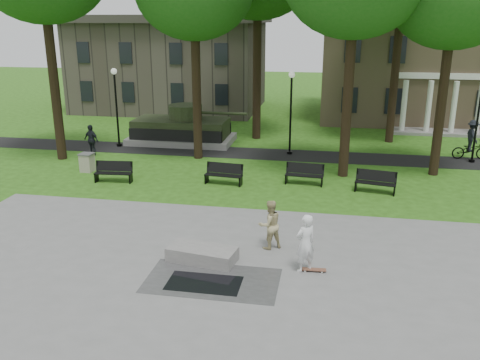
# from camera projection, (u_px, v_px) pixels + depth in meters

# --- Properties ---
(ground) EXTENTS (120.00, 120.00, 0.00)m
(ground) POSITION_uv_depth(u_px,v_px,m) (246.00, 240.00, 18.10)
(ground) COLOR #285012
(ground) RESTS_ON ground
(plaza) EXTENTS (22.00, 16.00, 0.02)m
(plaza) POSITION_uv_depth(u_px,v_px,m) (214.00, 317.00, 13.41)
(plaza) COLOR gray
(plaza) RESTS_ON ground
(footpath) EXTENTS (44.00, 2.60, 0.01)m
(footpath) POSITION_uv_depth(u_px,v_px,m) (280.00, 155.00, 29.35)
(footpath) COLOR black
(footpath) RESTS_ON ground
(building_right) EXTENTS (17.00, 12.00, 8.60)m
(building_right) POSITION_uv_depth(u_px,v_px,m) (428.00, 61.00, 39.47)
(building_right) COLOR #9E8460
(building_right) RESTS_ON ground
(building_left) EXTENTS (15.00, 10.00, 7.20)m
(building_left) POSITION_uv_depth(u_px,v_px,m) (171.00, 66.00, 43.71)
(building_left) COLOR #4C443D
(building_left) RESTS_ON ground
(lamp_left) EXTENTS (0.36, 0.36, 4.73)m
(lamp_left) POSITION_uv_depth(u_px,v_px,m) (116.00, 101.00, 30.47)
(lamp_left) COLOR black
(lamp_left) RESTS_ON ground
(lamp_mid) EXTENTS (0.36, 0.36, 4.73)m
(lamp_mid) POSITION_uv_depth(u_px,v_px,m) (291.00, 106.00, 28.70)
(lamp_mid) COLOR black
(lamp_mid) RESTS_ON ground
(lamp_right) EXTENTS (0.36, 0.36, 4.73)m
(lamp_right) POSITION_uv_depth(u_px,v_px,m) (479.00, 112.00, 27.01)
(lamp_right) COLOR black
(lamp_right) RESTS_ON ground
(tank_monument) EXTENTS (7.45, 3.40, 2.40)m
(tank_monument) POSITION_uv_depth(u_px,v_px,m) (182.00, 129.00, 32.06)
(tank_monument) COLOR gray
(tank_monument) RESTS_ON ground
(puddle) EXTENTS (2.20, 1.20, 0.00)m
(puddle) POSITION_uv_depth(u_px,v_px,m) (204.00, 283.00, 15.08)
(puddle) COLOR black
(puddle) RESTS_ON plaza
(concrete_block) EXTENTS (2.33, 1.35, 0.45)m
(concrete_block) POSITION_uv_depth(u_px,v_px,m) (202.00, 254.00, 16.44)
(concrete_block) COLOR gray
(concrete_block) RESTS_ON plaza
(skateboard) EXTENTS (0.79, 0.24, 0.07)m
(skateboard) POSITION_uv_depth(u_px,v_px,m) (313.00, 270.00, 15.78)
(skateboard) COLOR brown
(skateboard) RESTS_ON plaza
(skateboarder) EXTENTS (0.82, 0.78, 1.88)m
(skateboarder) POSITION_uv_depth(u_px,v_px,m) (305.00, 243.00, 15.53)
(skateboarder) COLOR white
(skateboarder) RESTS_ON plaza
(friend_watching) EXTENTS (1.06, 1.01, 1.72)m
(friend_watching) POSITION_uv_depth(u_px,v_px,m) (270.00, 225.00, 17.15)
(friend_watching) COLOR tan
(friend_watching) RESTS_ON plaza
(pedestrian_walker) EXTENTS (1.14, 0.80, 1.79)m
(pedestrian_walker) POSITION_uv_depth(u_px,v_px,m) (91.00, 140.00, 28.99)
(pedestrian_walker) COLOR black
(pedestrian_walker) RESTS_ON ground
(cyclist) EXTENTS (2.09, 1.22, 2.21)m
(cyclist) POSITION_uv_depth(u_px,v_px,m) (471.00, 143.00, 28.22)
(cyclist) COLOR black
(cyclist) RESTS_ON ground
(park_bench_0) EXTENTS (1.83, 0.67, 1.00)m
(park_bench_0) POSITION_uv_depth(u_px,v_px,m) (114.00, 171.00, 24.37)
(park_bench_0) COLOR black
(park_bench_0) RESTS_ON ground
(park_bench_1) EXTENTS (1.84, 0.72, 1.00)m
(park_bench_1) POSITION_uv_depth(u_px,v_px,m) (224.00, 173.00, 24.05)
(park_bench_1) COLOR black
(park_bench_1) RESTS_ON ground
(park_bench_2) EXTENTS (1.83, 0.68, 1.00)m
(park_bench_2) POSITION_uv_depth(u_px,v_px,m) (304.00, 173.00, 24.02)
(park_bench_2) COLOR black
(park_bench_2) RESTS_ON ground
(park_bench_3) EXTENTS (1.85, 0.86, 1.00)m
(park_bench_3) POSITION_uv_depth(u_px,v_px,m) (375.00, 181.00, 22.89)
(park_bench_3) COLOR black
(park_bench_3) RESTS_ON ground
(trash_bin) EXTENTS (0.70, 0.70, 0.96)m
(trash_bin) POSITION_uv_depth(u_px,v_px,m) (87.00, 162.00, 26.02)
(trash_bin) COLOR #A8A38A
(trash_bin) RESTS_ON ground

